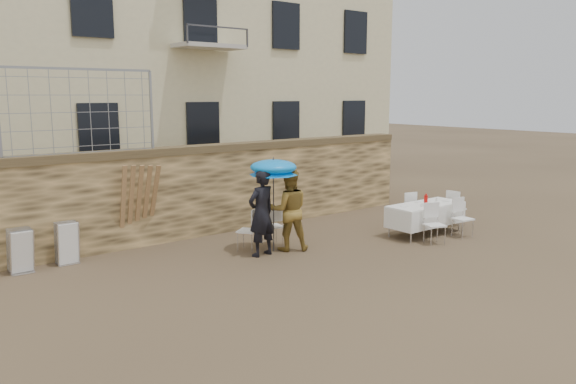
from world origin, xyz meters
TOP-DOWN VIEW (x-y plane):
  - ground at (0.00, 0.00)m, footprint 80.00×80.00m
  - stone_wall at (0.00, 5.00)m, footprint 13.00×0.50m
  - chain_link_fence at (-3.00, 5.00)m, footprint 3.20×0.06m
  - man_suit at (-0.09, 2.51)m, footprint 0.75×0.55m
  - woman_dress at (0.66, 2.51)m, footprint 1.12×1.04m
  - umbrella at (0.31, 2.61)m, footprint 1.07×1.07m
  - couple_chair_left at (-0.09, 3.06)m, footprint 0.67×0.67m
  - couple_chair_right at (0.61, 3.06)m, footprint 0.56×0.56m
  - banquet_table at (4.27, 1.55)m, footprint 2.10×0.85m
  - soda_bottle at (4.07, 1.40)m, footprint 0.09×0.09m
  - table_chair_front_left at (3.67, 0.80)m, footprint 0.62×0.62m
  - table_chair_front_right at (4.77, 0.80)m, footprint 0.54×0.54m
  - table_chair_back at (4.47, 2.35)m, footprint 0.56×0.56m
  - table_chair_side at (5.67, 1.65)m, footprint 0.52×0.52m
  - chair_stack_left at (-4.52, 4.58)m, footprint 0.46×0.47m
  - chair_stack_right at (-3.62, 4.58)m, footprint 0.46×0.40m
  - wood_planks at (-2.02, 4.65)m, footprint 0.70×0.20m

SIDE VIEW (x-z plane):
  - ground at x=0.00m, z-range 0.00..0.00m
  - chair_stack_left at x=-4.52m, z-range 0.00..0.92m
  - chair_stack_right at x=-3.62m, z-range 0.00..0.92m
  - couple_chair_left at x=-0.09m, z-range 0.00..0.96m
  - couple_chair_right at x=0.61m, z-range 0.00..0.96m
  - table_chair_front_left at x=3.67m, z-range 0.00..0.96m
  - table_chair_front_right at x=4.77m, z-range 0.00..0.96m
  - table_chair_back at x=4.47m, z-range 0.00..0.96m
  - table_chair_side at x=5.67m, z-range 0.00..0.96m
  - banquet_table at x=4.27m, z-range 0.34..1.12m
  - soda_bottle at x=4.07m, z-range 0.77..1.04m
  - woman_dress at x=0.66m, z-range 0.00..1.84m
  - man_suit at x=-0.09m, z-range 0.00..1.91m
  - wood_planks at x=-2.02m, z-range 0.00..2.00m
  - stone_wall at x=0.00m, z-range 0.00..2.20m
  - umbrella at x=0.31m, z-range 0.86..2.82m
  - chain_link_fence at x=-3.00m, z-range 2.20..4.00m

